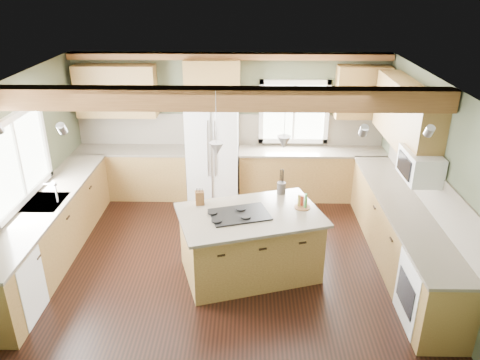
{
  "coord_description": "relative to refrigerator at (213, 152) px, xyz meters",
  "views": [
    {
      "loc": [
        0.35,
        -5.73,
        3.85
      ],
      "look_at": [
        0.22,
        0.3,
        1.17
      ],
      "focal_mm": 35.0,
      "sensor_mm": 36.0,
      "label": 1
    }
  ],
  "objects": [
    {
      "name": "faucet",
      "position": [
        -2.02,
        -2.07,
        0.15
      ],
      "size": [
        0.02,
        0.02,
        0.28
      ],
      "primitive_type": "cylinder",
      "color": "#B2B2B7",
      "rests_on": "sink"
    },
    {
      "name": "ceiling_beam",
      "position": [
        0.3,
        -2.37,
        1.57
      ],
      "size": [
        5.55,
        0.26,
        0.26
      ],
      "primitive_type": "cube",
      "color": "brown",
      "rests_on": "ceiling"
    },
    {
      "name": "wall_right",
      "position": [
        3.1,
        -2.12,
        0.4
      ],
      "size": [
        0.0,
        5.0,
        5.0
      ],
      "primitive_type": "plane",
      "rotation": [
        1.57,
        0.0,
        -1.57
      ],
      "color": "#464D37",
      "rests_on": "ground"
    },
    {
      "name": "upper_cab_right",
      "position": [
        2.92,
        -1.22,
        1.05
      ],
      "size": [
        0.35,
        2.2,
        0.9
      ],
      "primitive_type": "cube",
      "color": "brown",
      "rests_on": "wall_right"
    },
    {
      "name": "window_back",
      "position": [
        1.45,
        0.36,
        0.65
      ],
      "size": [
        1.1,
        0.04,
        1.0
      ],
      "primitive_type": "cube",
      "color": "white",
      "rests_on": "wall_back"
    },
    {
      "name": "wall_back",
      "position": [
        0.3,
        0.38,
        0.4
      ],
      "size": [
        5.6,
        0.0,
        5.6
      ],
      "primitive_type": "plane",
      "rotation": [
        1.57,
        0.0,
        0.0
      ],
      "color": "#464D37",
      "rests_on": "ground"
    },
    {
      "name": "base_cab_left",
      "position": [
        -2.2,
        -2.07,
        -0.46
      ],
      "size": [
        0.6,
        3.7,
        0.88
      ],
      "primitive_type": "cube",
      "color": "brown",
      "rests_on": "floor"
    },
    {
      "name": "floor",
      "position": [
        0.3,
        -2.12,
        -0.9
      ],
      "size": [
        5.6,
        5.6,
        0.0
      ],
      "primitive_type": "plane",
      "color": "black",
      "rests_on": "ground"
    },
    {
      "name": "dishwasher",
      "position": [
        -2.19,
        -3.37,
        -0.47
      ],
      "size": [
        0.6,
        0.6,
        0.84
      ],
      "primitive_type": "cube",
      "color": "white",
      "rests_on": "floor"
    },
    {
      "name": "cooktop",
      "position": [
        0.53,
        -2.41,
        0.03
      ],
      "size": [
        0.87,
        0.71,
        0.02
      ],
      "primitive_type": "cube",
      "rotation": [
        0.0,
        0.0,
        0.3
      ],
      "color": "black",
      "rests_on": "island_top"
    },
    {
      "name": "island",
      "position": [
        0.67,
        -2.37,
        -0.46
      ],
      "size": [
        1.99,
        1.53,
        0.88
      ],
      "primitive_type": "cube",
      "rotation": [
        0.0,
        0.0,
        0.3
      ],
      "color": "olive",
      "rests_on": "floor"
    },
    {
      "name": "base_cab_back_right",
      "position": [
        1.79,
        0.08,
        -0.46
      ],
      "size": [
        2.62,
        0.6,
        0.88
      ],
      "primitive_type": "cube",
      "color": "brown",
      "rests_on": "floor"
    },
    {
      "name": "ceiling",
      "position": [
        0.3,
        -2.12,
        1.7
      ],
      "size": [
        5.6,
        5.6,
        0.0
      ],
      "primitive_type": "plane",
      "rotation": [
        3.14,
        0.0,
        0.0
      ],
      "color": "silver",
      "rests_on": "wall_back"
    },
    {
      "name": "counter_left",
      "position": [
        -2.2,
        -2.07,
        0.0
      ],
      "size": [
        0.64,
        3.74,
        0.04
      ],
      "primitive_type": "cube",
      "color": "#494235",
      "rests_on": "base_cab_left"
    },
    {
      "name": "island_top",
      "position": [
        0.67,
        -2.37,
        0.0
      ],
      "size": [
        2.13,
        1.68,
        0.04
      ],
      "primitive_type": "cube",
      "rotation": [
        0.0,
        0.0,
        0.3
      ],
      "color": "#494235",
      "rests_on": "island"
    },
    {
      "name": "bottle_tray",
      "position": [
        1.38,
        -2.18,
        0.12
      ],
      "size": [
        0.24,
        0.24,
        0.2
      ],
      "primitive_type": null,
      "rotation": [
        0.0,
        0.0,
        0.11
      ],
      "color": "brown",
      "rests_on": "island_top"
    },
    {
      "name": "refrigerator",
      "position": [
        0.0,
        0.0,
        0.0
      ],
      "size": [
        0.9,
        0.74,
        1.8
      ],
      "primitive_type": "cube",
      "color": "silver",
      "rests_on": "floor"
    },
    {
      "name": "upper_cab_back_left",
      "position": [
        -1.69,
        0.21,
        1.05
      ],
      "size": [
        1.4,
        0.35,
        0.9
      ],
      "primitive_type": "cube",
      "color": "brown",
      "rests_on": "wall_back"
    },
    {
      "name": "wall_left",
      "position": [
        -2.5,
        -2.12,
        0.4
      ],
      "size": [
        0.0,
        5.0,
        5.0
      ],
      "primitive_type": "plane",
      "rotation": [
        1.57,
        0.0,
        1.57
      ],
      "color": "#464D37",
      "rests_on": "ground"
    },
    {
      "name": "pendant_left",
      "position": [
        0.25,
        -2.49,
        0.98
      ],
      "size": [
        0.18,
        0.18,
        0.16
      ],
      "primitive_type": "cone",
      "rotation": [
        3.14,
        0.0,
        0.0
      ],
      "color": "#B2B2B7",
      "rests_on": "ceiling"
    },
    {
      "name": "microwave",
      "position": [
        2.88,
        -2.17,
        0.65
      ],
      "size": [
        0.4,
        0.7,
        0.38
      ],
      "primitive_type": "cube",
      "color": "white",
      "rests_on": "wall_right"
    },
    {
      "name": "counter_right",
      "position": [
        2.8,
        -2.07,
        0.0
      ],
      "size": [
        0.64,
        3.74,
        0.04
      ],
      "primitive_type": "cube",
      "color": "#494235",
      "rests_on": "base_cab_right"
    },
    {
      "name": "base_cab_back_left",
      "position": [
        -1.49,
        0.08,
        -0.46
      ],
      "size": [
        2.02,
        0.6,
        0.88
      ],
      "primitive_type": "cube",
      "color": "brown",
      "rests_on": "floor"
    },
    {
      "name": "base_cab_right",
      "position": [
        2.8,
        -2.07,
        -0.46
      ],
      "size": [
        0.6,
        3.7,
        0.88
      ],
      "primitive_type": "cube",
      "color": "brown",
      "rests_on": "floor"
    },
    {
      "name": "upper_cab_back_corner",
      "position": [
        2.6,
        0.21,
        1.05
      ],
      "size": [
        0.9,
        0.35,
        0.9
      ],
      "primitive_type": "cube",
      "color": "brown",
      "rests_on": "wall_back"
    },
    {
      "name": "pendant_right",
      "position": [
        1.09,
        -2.24,
        0.98
      ],
      "size": [
        0.18,
        0.18,
        0.16
      ],
      "primitive_type": "cone",
      "rotation": [
        3.14,
        0.0,
        0.0
      ],
      "color": "#B2B2B7",
      "rests_on": "ceiling"
    },
    {
      "name": "window_left",
      "position": [
        -2.48,
        -2.07,
        0.65
      ],
      "size": [
        0.04,
        1.6,
        1.05
      ],
      "primitive_type": "cube",
      "color": "white",
      "rests_on": "wall_left"
    },
    {
      "name": "utensil_crock",
      "position": [
        1.12,
        -1.73,
        0.1
      ],
      "size": [
        0.15,
        0.15,
        0.17
      ],
      "primitive_type": "cylinder",
      "rotation": [
        0.0,
        0.0,
        0.25
      ],
      "color": "#3C3630",
      "rests_on": "island_top"
    },
    {
      "name": "oven",
      "position": [
        2.79,
        -3.37,
        -0.47
      ],
      "size": [
        0.6,
        0.72,
        0.84
      ],
      "primitive_type": "cube",
      "color": "white",
      "rests_on": "floor"
    },
    {
      "name": "counter_back_left",
      "position": [
        -1.49,
        0.08,
        0.0
      ],
      "size": [
        2.06,
        0.64,
        0.04
      ],
      "primitive_type": "cube",
      "color": "#494235",
      "rests_on": "base_cab_back_left"
    },
    {
      "name": "upper_cab_over_fridge",
      "position": [
        -0.0,
        0.21,
        1.25
      ],
      "size": [
        0.96,
        0.35,
        0.7
      ],
      "primitive_type": "cube",
      "color": "brown",
      "rests_on": "wall_back"
    },
    {
      "name": "soffit_trim",
      "position": [
        0.3,
        0.28,
        1.64
      ],
      "size": [
        5.55,
        0.2,
        0.1
      ],
      "primitive_type": "cube",
      "color": "brown",
      "rests_on": "ceiling"
    },
    {
      "name": "backsplash_right",
      "position": [
        3.08,
        -2.07,
        0.31
      ],
      "size": [
        0.03,
        3.7,
        0.58
      ],
      "primitive_type": "cube",
      "color": "brown",
      "rests_on": "wall_right"
    },
    {
      "name": "sink",
      "position": [
        -2.2,
        -2.07,
        0.01
      ],
      "size": [
        0.5,
        0.65,
        0.03
      ],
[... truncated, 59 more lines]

